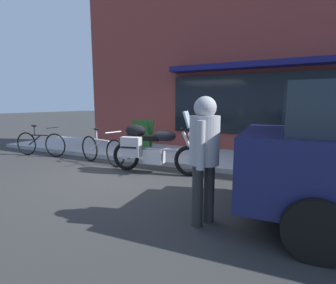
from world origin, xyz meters
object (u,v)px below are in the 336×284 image
at_px(parked_bicycle, 102,150).
at_px(touring_motorcycle, 150,146).
at_px(pedestrian_walking, 204,146).
at_px(sandwich_board_sign, 143,136).
at_px(second_bicycle_by_cafe, 40,143).

bearing_deg(parked_bicycle, touring_motorcycle, -6.86).
bearing_deg(pedestrian_walking, parked_bicycle, 149.42).
height_order(parked_bicycle, sandwich_board_sign, sandwich_board_sign).
distance_m(touring_motorcycle, parked_bicycle, 1.61).
relative_size(parked_bicycle, pedestrian_walking, 1.06).
distance_m(touring_motorcycle, sandwich_board_sign, 2.13).
bearing_deg(second_bicycle_by_cafe, parked_bicycle, 0.55).
height_order(pedestrian_walking, sandwich_board_sign, pedestrian_walking).
bearing_deg(parked_bicycle, second_bicycle_by_cafe, -179.45).
bearing_deg(sandwich_board_sign, touring_motorcycle, -53.54).
bearing_deg(second_bicycle_by_cafe, sandwich_board_sign, 30.16).
distance_m(pedestrian_walking, second_bicycle_by_cafe, 6.17).
height_order(touring_motorcycle, sandwich_board_sign, touring_motorcycle).
xyz_separation_m(sandwich_board_sign, second_bicycle_by_cafe, (-2.66, -1.54, -0.21)).
xyz_separation_m(touring_motorcycle, parked_bicycle, (-1.59, 0.19, -0.23)).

